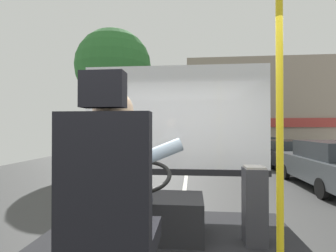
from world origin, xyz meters
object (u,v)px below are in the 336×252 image
object	(u,v)px
fare_box	(254,205)
parked_car_black	(282,152)
steering_console	(149,214)
bus_driver	(116,177)
parked_car_green	(259,146)
handrail_pole	(280,134)
driver_seat	(110,220)
parked_car_charcoal	(331,164)

from	to	relation	value
fare_box	parked_car_black	world-z (taller)	fare_box
steering_console	fare_box	distance (m)	1.04
bus_driver	parked_car_green	bearing A→B (deg)	73.17
handrail_pole	parked_car_green	xyz separation A→B (m)	(4.01, 16.31, -1.12)
bus_driver	parked_car_black	world-z (taller)	bus_driver
handrail_pole	bus_driver	bearing A→B (deg)	-168.79
driver_seat	handrail_pole	world-z (taller)	handrail_pole
driver_seat	steering_console	xyz separation A→B (m)	(0.00, 1.22, -0.38)
driver_seat	parked_car_green	xyz separation A→B (m)	(4.99, 16.62, -0.67)
handrail_pole	driver_seat	bearing A→B (deg)	-162.86
parked_car_charcoal	parked_car_black	size ratio (longest dim) A/B	0.95
fare_box	handrail_pole	bearing A→B (deg)	-93.11
driver_seat	bus_driver	size ratio (longest dim) A/B	1.74
steering_console	handrail_pole	size ratio (longest dim) A/B	0.52
bus_driver	handrail_pole	size ratio (longest dim) A/B	0.37
bus_driver	fare_box	bearing A→B (deg)	45.47
bus_driver	steering_console	xyz separation A→B (m)	(-0.00, 1.12, -0.59)
steering_console	parked_car_black	distance (m)	11.49
parked_car_black	parked_car_green	bearing A→B (deg)	88.22
driver_seat	parked_car_green	distance (m)	17.36
driver_seat	bus_driver	distance (m)	0.24
bus_driver	parked_car_black	xyz separation A→B (m)	(4.84, 11.53, -0.88)
handrail_pole	parked_car_green	world-z (taller)	handrail_pole
bus_driver	parked_car_green	xyz separation A→B (m)	(4.99, 16.51, -0.88)
handrail_pole	parked_car_green	bearing A→B (deg)	76.19
parked_car_charcoal	parked_car_green	size ratio (longest dim) A/B	1.08
bus_driver	parked_car_black	bearing A→B (deg)	67.24
fare_box	parked_car_green	bearing A→B (deg)	75.63
parked_car_charcoal	parked_car_black	distance (m)	4.91
fare_box	parked_car_charcoal	world-z (taller)	fare_box
handrail_pole	fare_box	distance (m)	1.10
steering_console	fare_box	size ratio (longest dim) A/B	1.50
driver_seat	steering_console	distance (m)	1.28
parked_car_charcoal	parked_car_black	bearing A→B (deg)	86.94
steering_console	parked_car_green	world-z (taller)	steering_console
fare_box	parked_car_black	xyz separation A→B (m)	(3.81, 10.49, -0.43)
steering_console	parked_car_green	distance (m)	16.18
steering_console	parked_car_charcoal	world-z (taller)	steering_console
parked_car_charcoal	parked_car_green	world-z (taller)	parked_car_charcoal
parked_car_charcoal	parked_car_green	xyz separation A→B (m)	(0.42, 9.87, -0.09)
steering_console	parked_car_green	size ratio (longest dim) A/B	0.29
bus_driver	steering_console	world-z (taller)	bus_driver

